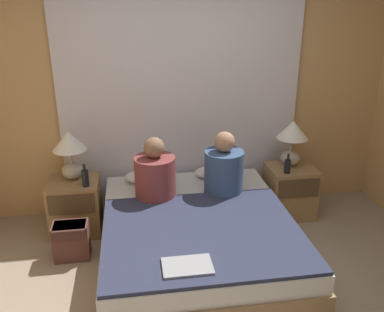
# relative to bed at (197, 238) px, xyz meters

# --- Properties ---
(wall_back) EXTENTS (4.51, 0.06, 2.50)m
(wall_back) POSITION_rel_bed_xyz_m (0.00, 1.07, 1.04)
(wall_back) COLOR tan
(wall_back) RESTS_ON ground_plane
(curtain_panel) EXTENTS (2.66, 0.02, 2.27)m
(curtain_panel) POSITION_rel_bed_xyz_m (0.00, 1.01, 0.92)
(curtain_panel) COLOR silver
(curtain_panel) RESTS_ON ground_plane
(bed) EXTENTS (1.64, 1.92, 0.43)m
(bed) POSITION_rel_bed_xyz_m (0.00, 0.00, 0.00)
(bed) COLOR #99754C
(bed) RESTS_ON ground_plane
(nightstand_left) EXTENTS (0.48, 0.44, 0.55)m
(nightstand_left) POSITION_rel_bed_xyz_m (-1.11, 0.65, 0.06)
(nightstand_left) COLOR #937047
(nightstand_left) RESTS_ON ground_plane
(nightstand_right) EXTENTS (0.48, 0.44, 0.55)m
(nightstand_right) POSITION_rel_bed_xyz_m (1.11, 0.65, 0.06)
(nightstand_right) COLOR #937047
(nightstand_right) RESTS_ON ground_plane
(lamp_left) EXTENTS (0.32, 0.32, 0.48)m
(lamp_left) POSITION_rel_bed_xyz_m (-1.11, 0.72, 0.64)
(lamp_left) COLOR #B2A899
(lamp_left) RESTS_ON nightstand_left
(lamp_right) EXTENTS (0.32, 0.32, 0.48)m
(lamp_right) POSITION_rel_bed_xyz_m (1.11, 0.72, 0.64)
(lamp_right) COLOR #B2A899
(lamp_right) RESTS_ON nightstand_right
(pillow_left) EXTENTS (0.51, 0.28, 0.12)m
(pillow_left) POSITION_rel_bed_xyz_m (-0.36, 0.78, 0.28)
(pillow_left) COLOR white
(pillow_left) RESTS_ON bed
(pillow_right) EXTENTS (0.51, 0.28, 0.12)m
(pillow_right) POSITION_rel_bed_xyz_m (0.36, 0.78, 0.28)
(pillow_right) COLOR white
(pillow_right) RESTS_ON bed
(blanket_on_bed) EXTENTS (1.58, 1.31, 0.03)m
(blanket_on_bed) POSITION_rel_bed_xyz_m (0.00, -0.28, 0.23)
(blanket_on_bed) COLOR #2D334C
(blanket_on_bed) RESTS_ON bed
(person_left_in_bed) EXTENTS (0.38, 0.38, 0.60)m
(person_left_in_bed) POSITION_rel_bed_xyz_m (-0.33, 0.42, 0.45)
(person_left_in_bed) COLOR brown
(person_left_in_bed) RESTS_ON bed
(person_right_in_bed) EXTENTS (0.37, 0.37, 0.62)m
(person_right_in_bed) POSITION_rel_bed_xyz_m (0.32, 0.42, 0.46)
(person_right_in_bed) COLOR #38517A
(person_right_in_bed) RESTS_ON bed
(beer_bottle_on_left_stand) EXTENTS (0.07, 0.07, 0.22)m
(beer_bottle_on_left_stand) POSITION_rel_bed_xyz_m (-0.97, 0.53, 0.42)
(beer_bottle_on_left_stand) COLOR black
(beer_bottle_on_left_stand) RESTS_ON nightstand_left
(beer_bottle_on_right_stand) EXTENTS (0.06, 0.06, 0.20)m
(beer_bottle_on_right_stand) POSITION_rel_bed_xyz_m (1.00, 0.53, 0.41)
(beer_bottle_on_right_stand) COLOR black
(beer_bottle_on_right_stand) RESTS_ON nightstand_right
(laptop_on_bed) EXTENTS (0.35, 0.23, 0.02)m
(laptop_on_bed) POSITION_rel_bed_xyz_m (-0.19, -0.72, 0.26)
(laptop_on_bed) COLOR #9EA0A5
(laptop_on_bed) RESTS_ON blanket_on_bed
(backpack_on_floor) EXTENTS (0.31, 0.22, 0.34)m
(backpack_on_floor) POSITION_rel_bed_xyz_m (-1.10, 0.19, -0.02)
(backpack_on_floor) COLOR brown
(backpack_on_floor) RESTS_ON ground_plane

